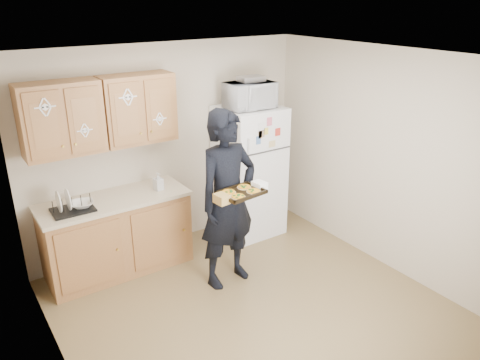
% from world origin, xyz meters
% --- Properties ---
extents(floor, '(3.60, 3.60, 0.00)m').
position_xyz_m(floor, '(0.00, 0.00, 0.00)').
color(floor, olive).
rests_on(floor, ground).
extents(ceiling, '(3.60, 3.60, 0.00)m').
position_xyz_m(ceiling, '(0.00, 0.00, 2.50)').
color(ceiling, silver).
rests_on(ceiling, wall_back).
extents(wall_back, '(3.60, 0.04, 2.50)m').
position_xyz_m(wall_back, '(0.00, 1.80, 1.25)').
color(wall_back, '#C2B39D').
rests_on(wall_back, floor).
extents(wall_front, '(3.60, 0.04, 2.50)m').
position_xyz_m(wall_front, '(0.00, -1.80, 1.25)').
color(wall_front, '#C2B39D').
rests_on(wall_front, floor).
extents(wall_left, '(0.04, 3.60, 2.50)m').
position_xyz_m(wall_left, '(-1.80, 0.00, 1.25)').
color(wall_left, '#C2B39D').
rests_on(wall_left, floor).
extents(wall_right, '(0.04, 3.60, 2.50)m').
position_xyz_m(wall_right, '(1.80, 0.00, 1.25)').
color(wall_right, '#C2B39D').
rests_on(wall_right, floor).
extents(refrigerator, '(0.75, 0.70, 1.70)m').
position_xyz_m(refrigerator, '(0.95, 1.43, 0.85)').
color(refrigerator, white).
rests_on(refrigerator, floor).
extents(base_cabinet, '(1.60, 0.60, 0.86)m').
position_xyz_m(base_cabinet, '(-0.85, 1.48, 0.43)').
color(base_cabinet, '#966034').
rests_on(base_cabinet, floor).
extents(countertop, '(1.64, 0.64, 0.04)m').
position_xyz_m(countertop, '(-0.85, 1.48, 0.88)').
color(countertop, beige).
rests_on(countertop, base_cabinet).
extents(upper_cab_left, '(0.80, 0.33, 0.75)m').
position_xyz_m(upper_cab_left, '(-1.25, 1.61, 1.83)').
color(upper_cab_left, '#966034').
rests_on(upper_cab_left, wall_back).
extents(upper_cab_right, '(0.80, 0.33, 0.75)m').
position_xyz_m(upper_cab_right, '(-0.43, 1.61, 1.83)').
color(upper_cab_right, '#966034').
rests_on(upper_cab_right, wall_back).
extents(cereal_box, '(0.20, 0.07, 0.32)m').
position_xyz_m(cereal_box, '(1.47, 1.67, 0.16)').
color(cereal_box, '#E4D650').
rests_on(cereal_box, floor).
extents(person, '(0.76, 0.54, 1.95)m').
position_xyz_m(person, '(0.08, 0.59, 0.98)').
color(person, black).
rests_on(person, floor).
extents(baking_tray, '(0.46, 0.36, 0.04)m').
position_xyz_m(baking_tray, '(0.05, 0.29, 1.17)').
color(baking_tray, black).
rests_on(baking_tray, person).
extents(pizza_front_left, '(0.14, 0.14, 0.02)m').
position_xyz_m(pizza_front_left, '(-0.04, 0.21, 1.19)').
color(pizza_front_left, gold).
rests_on(pizza_front_left, baking_tray).
extents(pizza_front_right, '(0.14, 0.14, 0.02)m').
position_xyz_m(pizza_front_right, '(0.16, 0.23, 1.19)').
color(pizza_front_right, gold).
rests_on(pizza_front_right, baking_tray).
extents(pizza_back_left, '(0.14, 0.14, 0.02)m').
position_xyz_m(pizza_back_left, '(-0.06, 0.36, 1.19)').
color(pizza_back_left, gold).
rests_on(pizza_back_left, baking_tray).
extents(pizza_back_right, '(0.14, 0.14, 0.02)m').
position_xyz_m(pizza_back_right, '(0.14, 0.38, 1.19)').
color(pizza_back_right, gold).
rests_on(pizza_back_right, baking_tray).
extents(microwave, '(0.58, 0.40, 0.32)m').
position_xyz_m(microwave, '(0.91, 1.38, 1.86)').
color(microwave, white).
rests_on(microwave, refrigerator).
extents(foil_pan, '(0.32, 0.24, 0.06)m').
position_xyz_m(foil_pan, '(0.95, 1.41, 2.05)').
color(foil_pan, '#ACADB3').
rests_on(foil_pan, microwave).
extents(dish_rack, '(0.43, 0.32, 0.17)m').
position_xyz_m(dish_rack, '(-1.31, 1.41, 0.98)').
color(dish_rack, black).
rests_on(dish_rack, countertop).
extents(bowl, '(0.28, 0.28, 0.06)m').
position_xyz_m(bowl, '(-1.21, 1.41, 0.95)').
color(bowl, silver).
rests_on(bowl, dish_rack).
extents(soap_bottle, '(0.11, 0.11, 0.21)m').
position_xyz_m(soap_bottle, '(-0.33, 1.43, 1.00)').
color(soap_bottle, white).
rests_on(soap_bottle, countertop).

